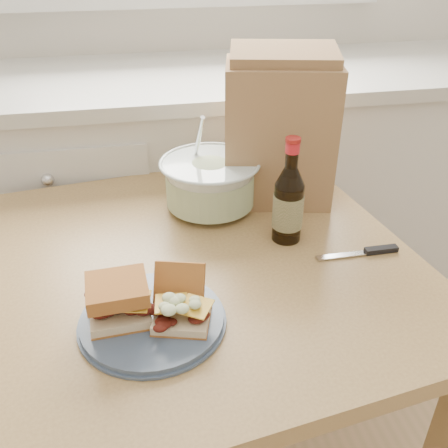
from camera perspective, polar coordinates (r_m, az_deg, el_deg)
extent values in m
cube|color=silver|center=(1.86, -1.53, 2.31)|extent=(2.40, 0.60, 0.90)
cube|color=silver|center=(1.68, -1.77, 16.46)|extent=(2.50, 0.64, 0.04)
cube|color=tan|center=(1.08, -2.65, -4.63)|extent=(1.00, 1.00, 0.04)
cube|color=tan|center=(1.60, -20.51, -9.93)|extent=(0.07, 0.07, 0.70)
cube|color=tan|center=(1.71, 6.55, -4.73)|extent=(0.07, 0.07, 0.70)
cylinder|color=#43536D|center=(0.91, -8.19, -10.79)|extent=(0.25, 0.25, 0.02)
cube|color=beige|center=(0.90, -11.77, -9.92)|extent=(0.11, 0.10, 0.02)
cube|color=gold|center=(0.88, -11.99, -8.34)|extent=(0.06, 0.06, 0.00)
cube|color=#AD6B2E|center=(0.87, -12.14, -7.30)|extent=(0.11, 0.10, 0.03)
cube|color=beige|center=(0.88, -4.83, -10.58)|extent=(0.11, 0.11, 0.02)
cube|color=gold|center=(0.86, -4.91, -9.12)|extent=(0.07, 0.07, 0.00)
cube|color=#AD6B2E|center=(0.91, -5.11, -6.89)|extent=(0.10, 0.08, 0.08)
cone|color=silver|center=(1.22, -1.59, 4.41)|extent=(0.23, 0.23, 0.12)
cylinder|color=silver|center=(1.22, -1.59, 4.18)|extent=(0.21, 0.21, 0.08)
torus|color=silver|center=(1.19, -1.63, 7.04)|extent=(0.24, 0.24, 0.01)
cylinder|color=silver|center=(1.20, -2.99, 9.28)|extent=(0.02, 0.10, 0.16)
cylinder|color=black|center=(1.10, 7.29, 1.31)|extent=(0.06, 0.06, 0.13)
cone|color=black|center=(1.06, 7.60, 5.43)|extent=(0.06, 0.06, 0.04)
cylinder|color=black|center=(1.04, 7.79, 7.86)|extent=(0.03, 0.03, 0.06)
cylinder|color=red|center=(1.03, 7.85, 8.67)|extent=(0.03, 0.03, 0.02)
cylinder|color=maroon|center=(1.03, 7.92, 9.52)|extent=(0.03, 0.03, 0.01)
cylinder|color=#323F1F|center=(1.10, 7.30, 1.55)|extent=(0.07, 0.07, 0.08)
cube|color=silver|center=(1.09, 13.64, -3.47)|extent=(0.13, 0.02, 0.00)
cube|color=black|center=(1.13, 17.52, -2.81)|extent=(0.07, 0.02, 0.01)
cube|color=#A2704E|center=(1.24, 6.35, 10.18)|extent=(0.29, 0.22, 0.34)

